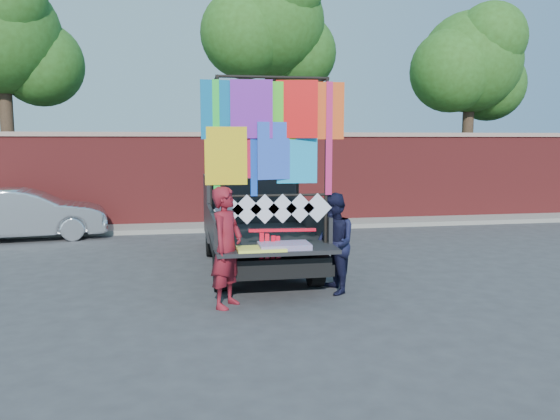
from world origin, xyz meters
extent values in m
plane|color=#38383A|center=(0.00, 0.00, 0.00)|extent=(90.00, 90.00, 0.00)
cube|color=maroon|center=(0.00, 7.00, 1.25)|extent=(30.00, 0.35, 2.50)
cube|color=#A38072|center=(0.00, 7.00, 2.55)|extent=(30.00, 0.45, 0.12)
cube|color=gray|center=(0.00, 6.30, 0.06)|extent=(30.00, 1.20, 0.12)
cylinder|color=#38281C|center=(-6.50, 8.20, 2.45)|extent=(0.36, 0.36, 4.90)
sphere|color=#295317|center=(-6.50, 8.20, 5.25)|extent=(3.20, 3.20, 3.20)
sphere|color=#295317|center=(-5.60, 8.60, 4.55)|extent=(2.40, 2.40, 2.40)
sphere|color=#295317|center=(-6.20, 7.60, 5.95)|extent=(2.20, 2.20, 2.20)
cylinder|color=#38281C|center=(1.00, 8.20, 2.73)|extent=(0.36, 0.36, 5.46)
sphere|color=#295317|center=(1.00, 8.20, 5.85)|extent=(3.20, 3.20, 3.20)
sphere|color=#295317|center=(1.90, 8.60, 5.07)|extent=(2.40, 2.40, 2.40)
sphere|color=#295317|center=(0.20, 7.90, 5.46)|extent=(2.60, 2.60, 2.60)
cylinder|color=#38281C|center=(7.50, 8.20, 2.27)|extent=(0.36, 0.36, 4.55)
sphere|color=#295317|center=(7.50, 8.20, 4.88)|extent=(3.20, 3.20, 3.20)
sphere|color=#295317|center=(8.40, 8.60, 4.23)|extent=(2.40, 2.40, 2.40)
sphere|color=#295317|center=(6.70, 7.90, 4.55)|extent=(2.60, 2.60, 2.60)
sphere|color=#295317|center=(7.80, 7.60, 5.52)|extent=(2.20, 2.20, 2.20)
cylinder|color=black|center=(-1.12, 2.84, 0.33)|extent=(0.22, 0.66, 0.66)
cylinder|color=black|center=(-1.12, 0.16, 0.33)|extent=(0.22, 0.66, 0.66)
cylinder|color=black|center=(0.43, 2.84, 0.33)|extent=(0.22, 0.66, 0.66)
cylinder|color=black|center=(0.43, 0.16, 0.33)|extent=(0.22, 0.66, 0.66)
cube|color=black|center=(-0.35, 1.45, 0.50)|extent=(1.69, 4.17, 0.30)
cube|color=black|center=(-0.35, 0.70, 0.77)|extent=(1.79, 2.28, 0.10)
cube|color=black|center=(-1.22, 0.70, 0.99)|extent=(0.06, 2.28, 0.45)
cube|color=black|center=(0.53, 0.70, 0.99)|extent=(0.06, 2.28, 0.45)
cube|color=black|center=(-0.35, 1.82, 0.99)|extent=(1.79, 0.06, 0.45)
cube|color=black|center=(-0.35, 2.79, 1.04)|extent=(1.79, 1.59, 1.24)
cube|color=#8C9EAD|center=(-0.35, 2.34, 1.44)|extent=(1.59, 0.06, 0.55)
cube|color=#8C9EAD|center=(-0.35, 3.53, 1.24)|extent=(1.59, 0.10, 0.70)
cube|color=black|center=(-0.35, 3.88, 0.79)|extent=(1.74, 0.89, 0.55)
cube|color=black|center=(-0.35, -0.69, 0.79)|extent=(1.79, 0.55, 0.06)
cube|color=black|center=(-0.35, -0.46, 0.42)|extent=(1.84, 0.15, 0.18)
cylinder|color=black|center=(-1.16, -0.34, 2.07)|extent=(0.05, 0.05, 2.48)
cylinder|color=black|center=(-1.16, 1.75, 2.07)|extent=(0.05, 0.05, 2.48)
cylinder|color=black|center=(0.47, -0.34, 2.07)|extent=(0.05, 0.05, 2.48)
cylinder|color=black|center=(0.47, 1.75, 2.07)|extent=(0.05, 0.05, 2.48)
cylinder|color=black|center=(-0.35, -0.34, 3.31)|extent=(1.69, 0.04, 0.04)
cylinder|color=black|center=(-0.35, 1.75, 3.31)|extent=(1.69, 0.04, 0.04)
cylinder|color=black|center=(-1.16, 0.70, 3.31)|extent=(0.04, 2.14, 0.04)
cylinder|color=black|center=(0.47, 0.70, 3.31)|extent=(0.04, 2.14, 0.04)
cylinder|color=black|center=(-0.35, -0.34, 1.57)|extent=(1.69, 0.04, 0.04)
cube|color=#0B6AA0|center=(-1.09, -0.36, 2.86)|extent=(0.62, 0.01, 0.84)
cube|color=purple|center=(-0.72, -0.40, 2.86)|extent=(0.62, 0.01, 0.84)
cube|color=#45D625|center=(-0.35, -0.36, 2.86)|extent=(0.62, 0.01, 0.84)
cube|color=red|center=(0.02, -0.40, 2.86)|extent=(0.62, 0.01, 0.84)
cube|color=#F9541D|center=(0.40, -0.36, 2.86)|extent=(0.62, 0.01, 0.84)
cube|color=yellow|center=(-1.09, -0.40, 2.22)|extent=(0.62, 0.01, 0.84)
cube|color=red|center=(-0.72, -0.36, 2.22)|extent=(0.62, 0.01, 0.84)
cube|color=blue|center=(-0.35, -0.40, 2.22)|extent=(0.62, 0.01, 0.84)
cube|color=#18A0DD|center=(0.02, -0.36, 2.22)|extent=(0.62, 0.01, 0.84)
cube|color=#1AD437|center=(-1.19, -0.38, 2.41)|extent=(0.10, 0.01, 1.69)
cube|color=#C92161|center=(0.50, -0.38, 2.41)|extent=(0.10, 0.01, 1.69)
cube|color=blue|center=(-0.65, -0.38, 2.41)|extent=(0.10, 0.01, 1.69)
cube|color=white|center=(-1.02, -0.37, 1.37)|extent=(0.45, 0.01, 0.45)
cube|color=white|center=(-0.75, -0.37, 1.37)|extent=(0.45, 0.01, 0.45)
cube|color=white|center=(-0.48, -0.37, 1.37)|extent=(0.45, 0.01, 0.45)
cube|color=white|center=(-0.21, -0.37, 1.37)|extent=(0.45, 0.01, 0.45)
cube|color=white|center=(0.06, -0.37, 1.37)|extent=(0.45, 0.01, 0.45)
cube|color=white|center=(0.33, -0.37, 1.37)|extent=(0.45, 0.01, 0.45)
cube|color=#E73353|center=(-0.25, -0.69, 0.86)|extent=(0.75, 0.45, 0.08)
cube|color=#F2FF50|center=(-0.60, -0.76, 0.84)|extent=(0.70, 0.40, 0.04)
imported|color=silver|center=(-5.44, 5.52, 0.62)|extent=(3.90, 1.82, 1.24)
imported|color=maroon|center=(-1.09, -0.70, 0.87)|extent=(0.69, 0.76, 1.74)
imported|color=black|center=(0.61, -0.27, 0.79)|extent=(0.64, 0.80, 1.58)
cube|color=red|center=(-0.24, -0.48, 1.06)|extent=(1.01, 0.14, 0.04)
cube|color=red|center=(-0.55, -0.50, 0.74)|extent=(0.06, 0.02, 0.58)
cube|color=red|center=(-0.47, -0.50, 0.72)|extent=(0.06, 0.02, 0.58)
cube|color=red|center=(-0.38, -0.50, 0.70)|extent=(0.06, 0.02, 0.58)
cube|color=red|center=(-0.30, -0.50, 0.68)|extent=(0.06, 0.02, 0.58)
camera|label=1|loc=(-1.69, -8.38, 2.40)|focal=35.00mm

